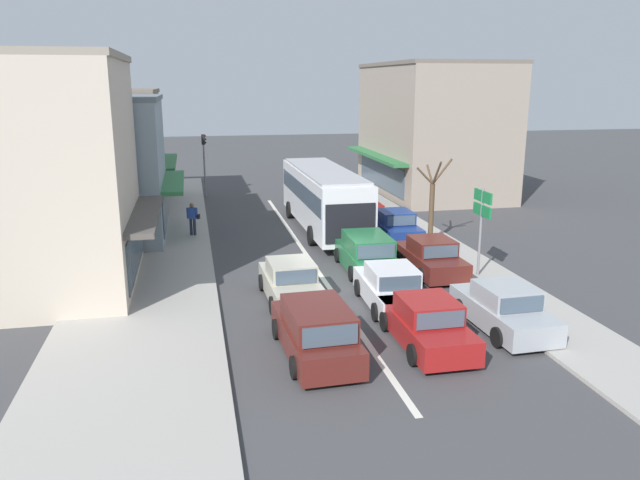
{
  "coord_description": "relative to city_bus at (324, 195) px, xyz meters",
  "views": [
    {
      "loc": [
        -4.9,
        -22.27,
        7.58
      ],
      "look_at": [
        0.19,
        2.32,
        1.2
      ],
      "focal_mm": 35.0,
      "sensor_mm": 36.0,
      "label": 1
    }
  ],
  "objects": [
    {
      "name": "building_right_far",
      "position": [
        9.73,
        9.69,
        2.54
      ],
      "size": [
        8.31,
        12.21,
        8.86
      ],
      "color": "gray",
      "rests_on": "ground"
    },
    {
      "name": "sedan_behind_bus_near",
      "position": [
        -3.39,
        -10.38,
        -1.22
      ],
      "size": [
        1.99,
        4.25,
        1.47
      ],
      "color": "#B7B29E",
      "rests_on": "ground"
    },
    {
      "name": "wagon_behind_bus_mid",
      "position": [
        0.19,
        -7.49,
        -1.14
      ],
      "size": [
        2.02,
        4.54,
        1.58
      ],
      "color": "#1E6638",
      "rests_on": "ground"
    },
    {
      "name": "ground_plane",
      "position": [
        -1.76,
        -8.98,
        -1.88
      ],
      "size": [
        140.0,
        140.0,
        0.0
      ],
      "primitive_type": "plane",
      "color": "#3F3F42"
    },
    {
      "name": "city_bus",
      "position": [
        0.0,
        0.0,
        0.0
      ],
      "size": [
        2.83,
        10.88,
        3.23
      ],
      "color": "silver",
      "rests_on": "ground"
    },
    {
      "name": "sidewalk_left",
      "position": [
        -8.56,
        -2.98,
        -1.81
      ],
      "size": [
        5.2,
        44.0,
        0.14
      ],
      "primitive_type": "cube",
      "color": "#A39E96",
      "rests_on": "ground"
    },
    {
      "name": "directional_road_sign",
      "position": [
        4.29,
        -9.35,
        0.82
      ],
      "size": [
        0.1,
        1.4,
        3.6
      ],
      "color": "gray",
      "rests_on": "ground"
    },
    {
      "name": "lane_centre_line",
      "position": [
        -1.76,
        -4.98,
        -1.88
      ],
      "size": [
        0.2,
        28.0,
        0.01
      ],
      "primitive_type": "cube",
      "color": "silver",
      "rests_on": "ground"
    },
    {
      "name": "parked_sedan_kerb_rear",
      "position": [
        2.97,
        3.52,
        -1.22
      ],
      "size": [
        1.95,
        4.23,
        1.47
      ],
      "color": "maroon",
      "rests_on": "ground"
    },
    {
      "name": "street_tree_right",
      "position": [
        4.44,
        -3.88,
        0.04
      ],
      "size": [
        1.77,
        1.76,
        4.1
      ],
      "color": "brown",
      "rests_on": "ground"
    },
    {
      "name": "parked_sedan_kerb_second",
      "position": [
        2.69,
        -8.32,
        -1.22
      ],
      "size": [
        1.92,
        4.21,
        1.47
      ],
      "color": "#561E19",
      "rests_on": "ground"
    },
    {
      "name": "parked_sedan_kerb_third",
      "position": [
        3.01,
        -2.67,
        -1.22
      ],
      "size": [
        1.93,
        4.22,
        1.47
      ],
      "color": "navy",
      "rests_on": "ground"
    },
    {
      "name": "wagon_queue_gap_filler",
      "position": [
        -3.44,
        -15.14,
        -1.14
      ],
      "size": [
        2.08,
        4.57,
        1.58
      ],
      "color": "#561E19",
      "rests_on": "ground"
    },
    {
      "name": "sedan_queue_far_back",
      "position": [
        -0.1,
        -15.07,
        -1.22
      ],
      "size": [
        1.92,
        4.21,
        1.47
      ],
      "color": "maroon",
      "rests_on": "ground"
    },
    {
      "name": "sedan_adjacent_lane_trail",
      "position": [
        -0.11,
        -11.74,
        -1.22
      ],
      "size": [
        2.01,
        4.26,
        1.47
      ],
      "color": "silver",
      "rests_on": "ground"
    },
    {
      "name": "traffic_light_downstreet",
      "position": [
        -5.79,
        11.46,
        0.97
      ],
      "size": [
        0.33,
        0.24,
        4.2
      ],
      "color": "gray",
      "rests_on": "ground"
    },
    {
      "name": "parked_sedan_kerb_front",
      "position": [
        2.72,
        -14.4,
        -1.22
      ],
      "size": [
        1.99,
        4.25,
        1.47
      ],
      "color": "#9EA3A8",
      "rests_on": "ground"
    },
    {
      "name": "kerb_right",
      "position": [
        4.44,
        -2.98,
        -1.82
      ],
      "size": [
        2.8,
        44.0,
        0.12
      ],
      "primitive_type": "cube",
      "color": "#A39E96",
      "rests_on": "ground"
    },
    {
      "name": "shopfront_far_end",
      "position": [
        -11.94,
        9.04,
        1.7
      ],
      "size": [
        7.81,
        8.54,
        7.17
      ],
      "color": "gray",
      "rests_on": "ground"
    },
    {
      "name": "shopfront_corner_near",
      "position": [
        -11.94,
        -7.31,
        2.4
      ],
      "size": [
        7.1,
        7.78,
        8.58
      ],
      "color": "beige",
      "rests_on": "ground"
    },
    {
      "name": "shopfront_mid_block",
      "position": [
        -11.93,
        0.64,
        1.59
      ],
      "size": [
        8.84,
        7.71,
        6.94
      ],
      "color": "#84939E",
      "rests_on": "ground"
    },
    {
      "name": "pedestrian_with_handbag_near",
      "position": [
        -6.72,
        -0.28,
        -0.81
      ],
      "size": [
        0.66,
        0.36,
        1.63
      ],
      "color": "#232838",
      "rests_on": "sidewalk_left"
    }
  ]
}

